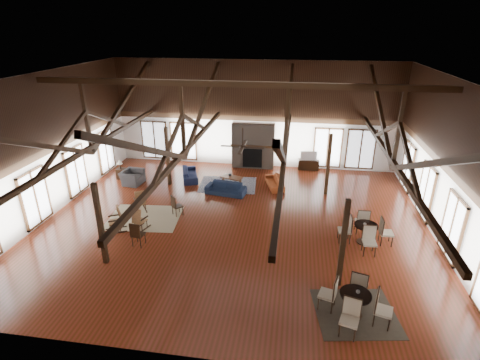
# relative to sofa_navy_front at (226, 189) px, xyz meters

# --- Properties ---
(floor) EXTENTS (16.00, 16.00, 0.00)m
(floor) POSITION_rel_sofa_navy_front_xyz_m (0.87, -2.74, -0.29)
(floor) COLOR maroon
(floor) RESTS_ON ground
(ceiling) EXTENTS (16.00, 14.00, 0.02)m
(ceiling) POSITION_rel_sofa_navy_front_xyz_m (0.87, -2.74, 5.71)
(ceiling) COLOR black
(ceiling) RESTS_ON wall_back
(wall_back) EXTENTS (16.00, 0.02, 6.00)m
(wall_back) POSITION_rel_sofa_navy_front_xyz_m (0.87, 4.26, 2.71)
(wall_back) COLOR white
(wall_back) RESTS_ON floor
(wall_front) EXTENTS (16.00, 0.02, 6.00)m
(wall_front) POSITION_rel_sofa_navy_front_xyz_m (0.87, -9.74, 2.71)
(wall_front) COLOR white
(wall_front) RESTS_ON floor
(wall_left) EXTENTS (0.02, 14.00, 6.00)m
(wall_left) POSITION_rel_sofa_navy_front_xyz_m (-7.13, -2.74, 2.71)
(wall_left) COLOR white
(wall_left) RESTS_ON floor
(wall_right) EXTENTS (0.02, 14.00, 6.00)m
(wall_right) POSITION_rel_sofa_navy_front_xyz_m (8.87, -2.74, 2.71)
(wall_right) COLOR white
(wall_right) RESTS_ON floor
(roof_truss) EXTENTS (15.60, 14.07, 3.14)m
(roof_truss) POSITION_rel_sofa_navy_front_xyz_m (0.87, -2.74, 3.74)
(roof_truss) COLOR black
(roof_truss) RESTS_ON wall_back
(post_grid) EXTENTS (8.16, 7.16, 3.05)m
(post_grid) POSITION_rel_sofa_navy_front_xyz_m (0.87, -2.74, 1.24)
(post_grid) COLOR black
(post_grid) RESTS_ON floor
(fireplace) EXTENTS (2.50, 0.69, 2.60)m
(fireplace) POSITION_rel_sofa_navy_front_xyz_m (0.87, 3.93, 1.00)
(fireplace) COLOR #706355
(fireplace) RESTS_ON floor
(ceiling_fan) EXTENTS (1.60, 1.60, 0.75)m
(ceiling_fan) POSITION_rel_sofa_navy_front_xyz_m (1.37, -3.74, 3.45)
(ceiling_fan) COLOR black
(ceiling_fan) RESTS_ON roof_truss
(sofa_navy_front) EXTENTS (2.05, 1.07, 0.57)m
(sofa_navy_front) POSITION_rel_sofa_navy_front_xyz_m (0.00, 0.00, 0.00)
(sofa_navy_front) COLOR #131E36
(sofa_navy_front) RESTS_ON floor
(sofa_navy_left) EXTENTS (2.03, 1.31, 0.55)m
(sofa_navy_left) POSITION_rel_sofa_navy_front_xyz_m (-2.27, 1.63, -0.01)
(sofa_navy_left) COLOR #131935
(sofa_navy_left) RESTS_ON floor
(sofa_orange) EXTENTS (1.87, 1.14, 0.51)m
(sofa_orange) POSITION_rel_sofa_navy_front_xyz_m (2.33, 1.24, -0.03)
(sofa_orange) COLOR #9C441E
(sofa_orange) RESTS_ON floor
(coffee_table) EXTENTS (1.21, 0.90, 0.42)m
(coffee_table) POSITION_rel_sofa_navy_front_xyz_m (0.08, 1.24, 0.08)
(coffee_table) COLOR brown
(coffee_table) RESTS_ON floor
(vase) EXTENTS (0.23, 0.23, 0.18)m
(vase) POSITION_rel_sofa_navy_front_xyz_m (-0.02, 1.32, 0.22)
(vase) COLOR #B2B2B2
(vase) RESTS_ON coffee_table
(armchair) EXTENTS (1.21, 1.09, 0.72)m
(armchair) POSITION_rel_sofa_navy_front_xyz_m (-5.07, 0.53, 0.08)
(armchair) COLOR #2E2E30
(armchair) RESTS_ON floor
(side_table_lamp) EXTENTS (0.42, 0.42, 1.08)m
(side_table_lamp) POSITION_rel_sofa_navy_front_xyz_m (-5.97, 1.11, 0.13)
(side_table_lamp) COLOR black
(side_table_lamp) RESTS_ON floor
(rocking_chair_a) EXTENTS (0.78, 0.87, 1.00)m
(rocking_chair_a) POSITION_rel_sofa_navy_front_xyz_m (-3.42, -2.35, 0.19)
(rocking_chair_a) COLOR brown
(rocking_chair_a) RESTS_ON floor
(rocking_chair_b) EXTENTS (0.61, 0.85, 0.98)m
(rocking_chair_b) POSITION_rel_sofa_navy_front_xyz_m (-2.84, -3.94, 0.18)
(rocking_chair_b) COLOR brown
(rocking_chair_b) RESTS_ON floor
(rocking_chair_c) EXTENTS (0.95, 0.78, 1.09)m
(rocking_chair_c) POSITION_rel_sofa_navy_front_xyz_m (-3.66, -4.12, 0.23)
(rocking_chair_c) COLOR brown
(rocking_chair_c) RESTS_ON floor
(side_chair_a) EXTENTS (0.56, 0.56, 0.94)m
(side_chair_a) POSITION_rel_sofa_navy_front_xyz_m (-1.75, -2.52, 0.26)
(side_chair_a) COLOR black
(side_chair_a) RESTS_ON floor
(side_chair_b) EXTENTS (0.48, 0.48, 1.01)m
(side_chair_b) POSITION_rel_sofa_navy_front_xyz_m (-2.42, -5.11, 0.30)
(side_chair_b) COLOR black
(side_chair_b) RESTS_ON floor
(cafe_table_near) EXTENTS (2.11, 2.11, 1.08)m
(cafe_table_near) POSITION_rel_sofa_navy_front_xyz_m (5.17, -7.62, 0.26)
(cafe_table_near) COLOR black
(cafe_table_near) RESTS_ON floor
(cafe_table_far) EXTENTS (2.06, 2.06, 1.07)m
(cafe_table_far) POSITION_rel_sofa_navy_front_xyz_m (6.08, -3.54, 0.25)
(cafe_table_far) COLOR black
(cafe_table_far) RESTS_ON floor
(cup_near) EXTENTS (0.12, 0.12, 0.09)m
(cup_near) POSITION_rel_sofa_navy_front_xyz_m (5.23, -7.58, 0.54)
(cup_near) COLOR #B2B2B2
(cup_near) RESTS_ON cafe_table_near
(cup_far) EXTENTS (0.14, 0.14, 0.09)m
(cup_far) POSITION_rel_sofa_navy_front_xyz_m (6.01, -3.59, 0.53)
(cup_far) COLOR #B2B2B2
(cup_far) RESTS_ON cafe_table_far
(tv_console) EXTENTS (1.16, 0.44, 0.58)m
(tv_console) POSITION_rel_sofa_navy_front_xyz_m (4.08, 4.01, 0.01)
(tv_console) COLOR black
(tv_console) RESTS_ON floor
(television) EXTENTS (0.93, 0.22, 0.53)m
(television) POSITION_rel_sofa_navy_front_xyz_m (4.04, 4.01, 0.56)
(television) COLOR #B2B2B2
(television) RESTS_ON tv_console
(rug_tan) EXTENTS (3.20, 2.62, 0.01)m
(rug_tan) POSITION_rel_sofa_navy_front_xyz_m (-3.04, -2.94, -0.28)
(rug_tan) COLOR tan
(rug_tan) RESTS_ON floor
(rug_navy) EXTENTS (3.04, 2.37, 0.01)m
(rug_navy) POSITION_rel_sofa_navy_front_xyz_m (-0.10, 1.12, -0.28)
(rug_navy) COLOR #171D42
(rug_navy) RESTS_ON floor
(rug_dark) EXTENTS (2.60, 2.43, 0.01)m
(rug_dark) POSITION_rel_sofa_navy_front_xyz_m (5.26, -7.50, -0.28)
(rug_dark) COLOR black
(rug_dark) RESTS_ON floor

